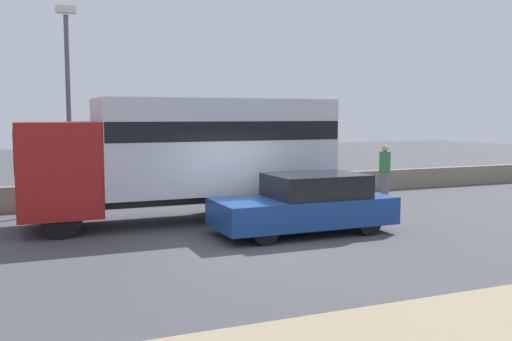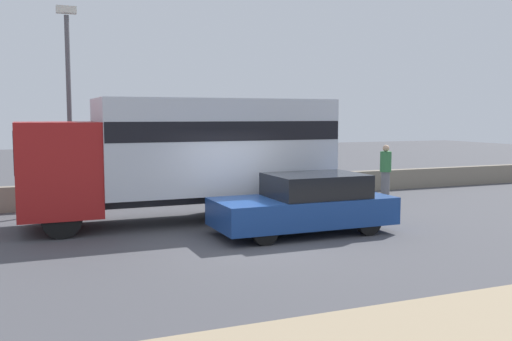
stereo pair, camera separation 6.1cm
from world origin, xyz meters
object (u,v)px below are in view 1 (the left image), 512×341
at_px(car_hatchback, 306,204).
at_px(pedestrian, 385,169).
at_px(street_lamp, 68,92).
at_px(box_truck, 189,150).

bearing_deg(car_hatchback, pedestrian, -140.36).
distance_m(street_lamp, pedestrian, 10.86).
bearing_deg(pedestrian, box_truck, -165.96).
height_order(street_lamp, box_truck, street_lamp).
height_order(street_lamp, pedestrian, street_lamp).
xyz_separation_m(car_hatchback, pedestrian, (5.55, 4.59, 0.23)).
xyz_separation_m(street_lamp, pedestrian, (10.50, -0.96, -2.59)).
relative_size(street_lamp, car_hatchback, 1.38).
height_order(box_truck, pedestrian, box_truck).
bearing_deg(pedestrian, street_lamp, 174.75).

